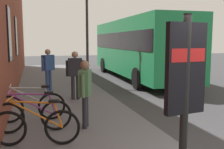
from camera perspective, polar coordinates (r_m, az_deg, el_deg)
ground at (r=9.95m, az=6.17°, el=-5.44°), size 60.00×60.00×0.00m
sidewalk_pavement at (r=11.18m, az=-11.11°, el=-3.79°), size 24.00×3.50×0.12m
bicycle_leaning_wall at (r=5.49m, az=-16.27°, el=-10.87°), size 0.56×1.74×0.97m
bicycle_under_window at (r=6.29m, az=-16.89°, el=-8.56°), size 0.48×1.77×0.97m
bicycle_beside_lamp at (r=7.12m, az=-17.23°, el=-6.71°), size 0.48×1.77×0.97m
transit_info_sign at (r=3.26m, az=15.73°, el=-1.44°), size 0.15×0.56×2.40m
city_bus at (r=15.35m, az=5.43°, el=6.31°), size 10.58×2.90×3.35m
pedestrian_near_bus at (r=9.29m, az=-8.07°, el=0.92°), size 0.31×0.65×1.71m
pedestrian_by_facade at (r=11.14m, az=-13.78°, el=1.94°), size 0.51×0.55×1.74m
pedestrian_crossing_street at (r=6.22m, az=-5.90°, el=-2.75°), size 0.58×0.39×1.62m
street_lamp at (r=12.68m, az=-5.49°, el=12.64°), size 0.28×0.28×5.52m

